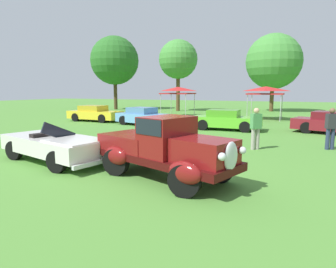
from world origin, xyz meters
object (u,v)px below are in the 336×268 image
at_px(show_car_lime, 226,120).
at_px(spectator_by_row, 256,127).
at_px(feature_pickup_truck, 165,147).
at_px(show_car_burgundy, 335,123).
at_px(show_car_skyblue, 143,116).
at_px(canopy_tent_left_field, 178,90).
at_px(spectator_near_truck, 331,127).
at_px(canopy_tent_center_field, 266,90).
at_px(show_car_yellow, 94,114).
at_px(neighbor_convertible, 57,145).

relative_size(show_car_lime, spectator_by_row, 2.45).
xyz_separation_m(feature_pickup_truck, show_car_burgundy, (5.20, 11.19, -0.26)).
bearing_deg(show_car_skyblue, show_car_lime, -1.33).
bearing_deg(show_car_lime, canopy_tent_left_field, 129.38).
relative_size(show_car_skyblue, spectator_by_row, 2.49).
bearing_deg(spectator_near_truck, canopy_tent_center_field, 107.18).
height_order(spectator_by_row, canopy_tent_left_field, canopy_tent_left_field).
height_order(show_car_yellow, show_car_burgundy, same).
height_order(feature_pickup_truck, neighbor_convertible, feature_pickup_truck).
distance_m(show_car_yellow, show_car_burgundy, 16.36).
height_order(show_car_burgundy, canopy_tent_left_field, canopy_tent_left_field).
relative_size(show_car_skyblue, canopy_tent_left_field, 1.55).
relative_size(feature_pickup_truck, spectator_by_row, 2.63).
relative_size(neighbor_convertible, spectator_by_row, 2.73).
distance_m(spectator_near_truck, spectator_by_row, 3.03).
bearing_deg(feature_pickup_truck, show_car_yellow, 134.42).
distance_m(neighbor_convertible, show_car_burgundy, 14.34).
relative_size(show_car_yellow, show_car_skyblue, 1.01).
bearing_deg(spectator_near_truck, spectator_by_row, -156.51).
xyz_separation_m(spectator_by_row, canopy_tent_center_field, (-0.86, 12.98, 1.51)).
distance_m(show_car_lime, spectator_near_truck, 6.75).
relative_size(spectator_by_row, canopy_tent_center_field, 0.61).
distance_m(show_car_skyblue, spectator_by_row, 9.96).
bearing_deg(show_car_skyblue, canopy_tent_center_field, 45.02).
bearing_deg(show_car_skyblue, feature_pickup_truck, -58.71).
xyz_separation_m(neighbor_convertible, spectator_near_truck, (8.62, 5.97, 0.33)).
height_order(show_car_burgundy, spectator_near_truck, spectator_near_truck).
bearing_deg(neighbor_convertible, spectator_by_row, 39.22).
relative_size(show_car_yellow, show_car_burgundy, 0.92).
bearing_deg(show_car_burgundy, spectator_by_row, -119.30).
bearing_deg(neighbor_convertible, show_car_burgundy, 49.59).
relative_size(neighbor_convertible, show_car_skyblue, 1.10).
distance_m(show_car_skyblue, show_car_burgundy, 11.69).
bearing_deg(spectator_by_row, neighbor_convertible, -140.78).
bearing_deg(canopy_tent_center_field, show_car_skyblue, -134.98).
height_order(feature_pickup_truck, spectator_by_row, feature_pickup_truck).
distance_m(show_car_lime, show_car_burgundy, 5.93).
distance_m(show_car_burgundy, canopy_tent_center_field, 8.28).
bearing_deg(canopy_tent_left_field, spectator_near_truck, -45.94).
bearing_deg(show_car_burgundy, show_car_yellow, 179.30).
bearing_deg(spectator_near_truck, show_car_lime, 140.69).
height_order(show_car_yellow, canopy_tent_center_field, canopy_tent_center_field).
distance_m(neighbor_convertible, spectator_by_row, 7.55).
bearing_deg(canopy_tent_center_field, canopy_tent_left_field, -179.04).
bearing_deg(show_car_yellow, show_car_burgundy, -0.70).
relative_size(neighbor_convertible, canopy_tent_center_field, 1.67).
bearing_deg(neighbor_convertible, canopy_tent_center_field, 74.32).
bearing_deg(show_car_burgundy, neighbor_convertible, -130.41).
bearing_deg(show_car_lime, show_car_yellow, 175.25).
relative_size(spectator_near_truck, canopy_tent_center_field, 0.61).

